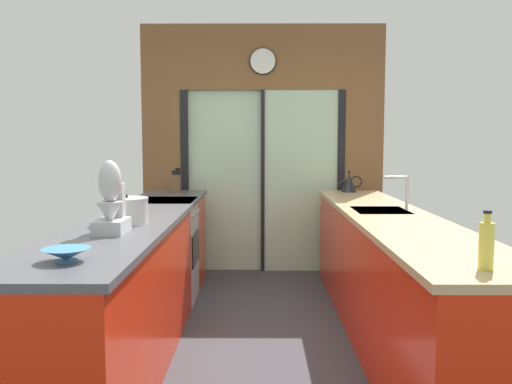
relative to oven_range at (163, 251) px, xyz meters
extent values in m
cube|color=#38383D|center=(0.91, -0.65, -0.47)|extent=(5.04, 7.60, 0.02)
cube|color=brown|center=(0.91, 1.15, 1.89)|extent=(2.64, 0.08, 0.70)
cube|color=#B2D1AD|center=(0.49, 1.17, 0.54)|extent=(0.80, 0.02, 2.00)
cube|color=#B2D1AD|center=(1.33, 1.13, 0.54)|extent=(0.80, 0.02, 2.00)
cube|color=black|center=(0.05, 1.15, 0.54)|extent=(0.08, 0.10, 2.00)
cube|color=black|center=(1.77, 1.15, 0.54)|extent=(0.08, 0.10, 2.00)
cube|color=black|center=(0.91, 1.15, 0.54)|extent=(0.04, 0.10, 2.00)
cube|color=brown|center=(-0.20, 1.15, 0.54)|extent=(0.42, 0.08, 2.00)
cube|color=brown|center=(2.02, 1.15, 0.54)|extent=(0.42, 0.08, 2.00)
cylinder|color=white|center=(0.91, 1.09, 1.84)|extent=(0.27, 0.03, 0.27)
torus|color=black|center=(0.91, 1.09, 1.84)|extent=(0.29, 0.02, 0.29)
cube|color=red|center=(0.00, -1.57, -0.02)|extent=(0.58, 2.55, 0.88)
cube|color=red|center=(0.00, 0.63, -0.02)|extent=(0.58, 0.65, 0.88)
cube|color=#4C4C51|center=(0.00, -0.95, 0.44)|extent=(0.62, 3.80, 0.04)
cube|color=red|center=(1.82, -0.95, -0.02)|extent=(0.58, 3.80, 0.88)
cube|color=tan|center=(1.82, -0.95, 0.44)|extent=(0.62, 3.80, 0.04)
cube|color=#B7BABC|center=(1.80, -0.70, 0.44)|extent=(0.40, 0.48, 0.05)
cylinder|color=#B7BABC|center=(2.00, -0.70, 0.60)|extent=(0.02, 0.02, 0.26)
cylinder|color=#B7BABC|center=(1.91, -0.70, 0.72)|extent=(0.18, 0.02, 0.02)
cube|color=#B7BABC|center=(0.00, 0.00, -0.02)|extent=(0.58, 0.60, 0.88)
cube|color=black|center=(0.29, 0.00, 0.02)|extent=(0.01, 0.48, 0.28)
cube|color=black|center=(0.00, 0.00, 0.45)|extent=(0.58, 0.60, 0.03)
cylinder|color=#B7BABC|center=(0.30, -0.18, 0.34)|extent=(0.02, 0.04, 0.04)
cylinder|color=#B7BABC|center=(0.30, 0.00, 0.34)|extent=(0.02, 0.04, 0.04)
cylinder|color=#B7BABC|center=(0.30, 0.18, 0.34)|extent=(0.02, 0.04, 0.04)
cylinder|color=teal|center=(0.02, -2.48, 0.47)|extent=(0.10, 0.10, 0.01)
cone|color=teal|center=(0.02, -2.48, 0.50)|extent=(0.21, 0.21, 0.05)
cube|color=brown|center=(0.02, 0.70, 0.55)|extent=(0.08, 0.14, 0.18)
cylinder|color=black|center=(-0.02, 0.70, 0.66)|extent=(0.02, 0.02, 0.05)
cylinder|color=black|center=(0.00, 0.70, 0.66)|extent=(0.02, 0.02, 0.05)
cylinder|color=black|center=(0.02, 0.70, 0.67)|extent=(0.02, 0.02, 0.08)
cylinder|color=black|center=(0.04, 0.70, 0.68)|extent=(0.02, 0.02, 0.08)
cylinder|color=black|center=(0.05, 0.70, 0.68)|extent=(0.02, 0.02, 0.08)
cube|color=#B7BABC|center=(0.02, -1.74, 0.50)|extent=(0.17, 0.26, 0.08)
cube|color=#B7BABC|center=(0.02, -1.64, 0.64)|extent=(0.10, 0.08, 0.20)
ellipsoid|color=#B7BABC|center=(0.02, -1.75, 0.76)|extent=(0.13, 0.12, 0.24)
cone|color=#B7BABC|center=(0.02, -1.77, 0.58)|extent=(0.15, 0.15, 0.13)
cylinder|color=#B7BABC|center=(0.02, -1.40, 0.54)|extent=(0.28, 0.28, 0.16)
cylinder|color=#B7BABC|center=(0.02, -1.40, 0.63)|extent=(0.28, 0.28, 0.01)
sphere|color=black|center=(0.02, -1.40, 0.64)|extent=(0.03, 0.03, 0.03)
cone|color=black|center=(1.80, 0.76, 0.56)|extent=(0.16, 0.16, 0.19)
sphere|color=black|center=(1.80, 0.76, 0.67)|extent=(0.03, 0.03, 0.03)
cylinder|color=black|center=(1.73, 0.76, 0.57)|extent=(0.08, 0.02, 0.07)
torus|color=black|center=(1.87, 0.76, 0.57)|extent=(0.12, 0.01, 0.12)
cylinder|color=#D1CC4C|center=(1.80, -2.62, 0.56)|extent=(0.06, 0.06, 0.20)
cylinder|color=#D1CC4C|center=(1.80, -2.62, 0.68)|extent=(0.03, 0.03, 0.04)
cylinder|color=black|center=(1.80, -2.62, 0.71)|extent=(0.03, 0.03, 0.01)
camera|label=1|loc=(0.87, -4.80, 0.99)|focal=37.86mm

